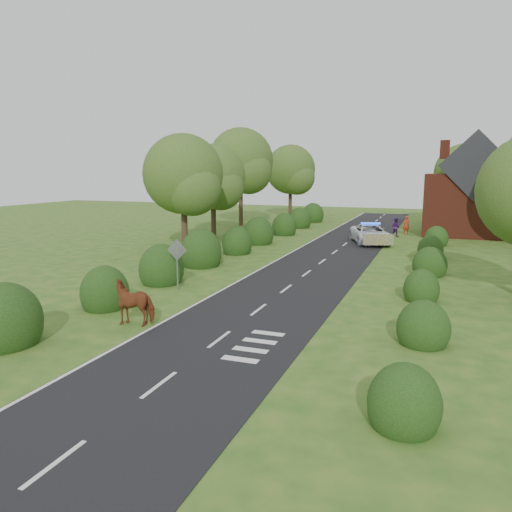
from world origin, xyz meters
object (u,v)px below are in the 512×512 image
at_px(cow, 136,305).
at_px(pedestrian_red, 406,225).
at_px(road_sign, 177,257).
at_px(police_van, 370,234).
at_px(pedestrian_purple, 396,227).

height_order(cow, pedestrian_red, pedestrian_red).
height_order(road_sign, police_van, road_sign).
distance_m(road_sign, police_van, 20.55).
bearing_deg(pedestrian_purple, police_van, 99.77).
bearing_deg(pedestrian_purple, road_sign, 97.68).
distance_m(road_sign, pedestrian_purple, 25.86).
bearing_deg(road_sign, cow, -77.86).
bearing_deg(pedestrian_red, road_sign, 38.91).
relative_size(cow, police_van, 0.33).
distance_m(police_van, pedestrian_purple, 5.33).
relative_size(road_sign, pedestrian_purple, 1.52).
xyz_separation_m(road_sign, pedestrian_red, (9.08, 26.21, -0.80)).
bearing_deg(pedestrian_purple, pedestrian_red, -87.85).
distance_m(cow, police_van, 25.35).
bearing_deg(police_van, cow, -122.50).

